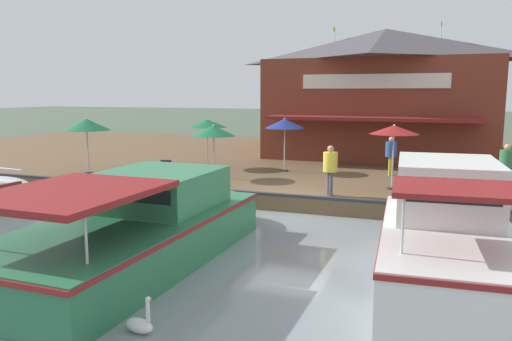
{
  "coord_description": "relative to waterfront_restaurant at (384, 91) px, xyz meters",
  "views": [
    {
      "loc": [
        15.91,
        4.61,
        4.1
      ],
      "look_at": [
        -1.0,
        -1.6,
        1.3
      ],
      "focal_mm": 35.0,
      "sensor_mm": 36.0,
      "label": 1
    }
  ],
  "objects": [
    {
      "name": "patio_umbrella_mid_patio_left",
      "position": [
        11.96,
        -11.32,
        -1.47
      ],
      "size": [
        2.04,
        2.04,
        2.44
      ],
      "color": "#B7B7B7",
      "rests_on": "quay_deck"
    },
    {
      "name": "waterfront_restaurant",
      "position": [
        0.0,
        0.0,
        0.0
      ],
      "size": [
        11.56,
        12.31,
        7.34
      ],
      "color": "brown",
      "rests_on": "quay_deck"
    },
    {
      "name": "cafe_chair_facing_river",
      "position": [
        7.87,
        2.74,
        -3.14
      ],
      "size": [
        0.55,
        0.55,
        0.85
      ],
      "color": "#2D2D33",
      "rests_on": "quay_deck"
    },
    {
      "name": "quay_deck",
      "position": [
        2.89,
        -1.52,
        -3.92
      ],
      "size": [
        22.0,
        56.0,
        0.6
      ],
      "primitive_type": "cube",
      "color": "brown",
      "rests_on": "ground"
    },
    {
      "name": "patio_umbrella_back_row",
      "position": [
        8.4,
        -3.39,
        -1.46
      ],
      "size": [
        1.78,
        1.78,
        2.42
      ],
      "color": "#B7B7B7",
      "rests_on": "quay_deck"
    },
    {
      "name": "motorboat_second_along",
      "position": [
        18.17,
        3.36,
        -3.21
      ],
      "size": [
        7.41,
        3.09,
        2.53
      ],
      "color": "white",
      "rests_on": "river_water"
    },
    {
      "name": "ground_plane",
      "position": [
        13.89,
        -1.52,
        -4.22
      ],
      "size": [
        220.0,
        220.0,
        0.0
      ],
      "primitive_type": "plane",
      "color": "#4C5B47"
    },
    {
      "name": "motorboat_mid_row",
      "position": [
        19.2,
        -3.63,
        -3.37
      ],
      "size": [
        9.31,
        3.55,
        2.13
      ],
      "color": "#287047",
      "rests_on": "river_water"
    },
    {
      "name": "patio_umbrella_near_quay_edge",
      "position": [
        8.5,
        -7.18,
        -1.53
      ],
      "size": [
        1.85,
        1.85,
        2.32
      ],
      "color": "#B7B7B7",
      "rests_on": "quay_deck"
    },
    {
      "name": "patio_umbrella_by_entrance",
      "position": [
        11.12,
        -5.63,
        -1.66
      ],
      "size": [
        1.82,
        1.82,
        2.22
      ],
      "color": "#B7B7B7",
      "rests_on": "quay_deck"
    },
    {
      "name": "cafe_chair_mid_patio",
      "position": [
        12.58,
        -7.09,
        -3.14
      ],
      "size": [
        0.53,
        0.53,
        0.85
      ],
      "color": "#2D2D33",
      "rests_on": "quay_deck"
    },
    {
      "name": "patio_umbrella_mid_patio_right",
      "position": [
        11.15,
        1.58,
        -1.44
      ],
      "size": [
        1.76,
        1.76,
        2.39
      ],
      "color": "#B7B7B7",
      "rests_on": "quay_deck"
    },
    {
      "name": "swan",
      "position": [
        23.04,
        -1.48,
        -3.99
      ],
      "size": [
        0.38,
        0.62,
        0.69
      ],
      "color": "white",
      "rests_on": "river_water"
    },
    {
      "name": "person_near_entrance",
      "position": [
        10.29,
        5.41,
        -2.53
      ],
      "size": [
        0.49,
        0.49,
        1.73
      ],
      "color": "#4C4C56",
      "rests_on": "quay_deck"
    },
    {
      "name": "person_mid_patio",
      "position": [
        7.91,
        1.22,
        -2.58
      ],
      "size": [
        0.47,
        0.47,
        1.66
      ],
      "color": "gold",
      "rests_on": "quay_deck"
    },
    {
      "name": "person_at_quay_edge",
      "position": [
        13.1,
        -0.33,
        -2.52
      ],
      "size": [
        0.49,
        0.49,
        1.74
      ],
      "color": "#4C4C56",
      "rests_on": "quay_deck"
    },
    {
      "name": "quay_edge_fender",
      "position": [
        13.79,
        -1.52,
        -3.57
      ],
      "size": [
        0.2,
        50.4,
        0.1
      ],
      "primitive_type": "cube",
      "color": "#2D2D33",
      "rests_on": "quay_deck"
    }
  ]
}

